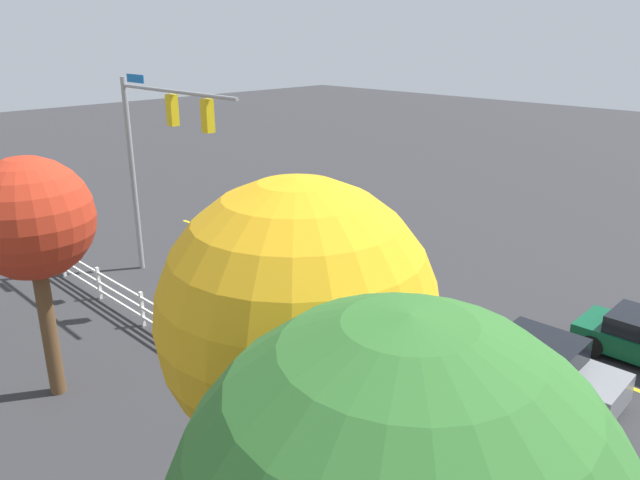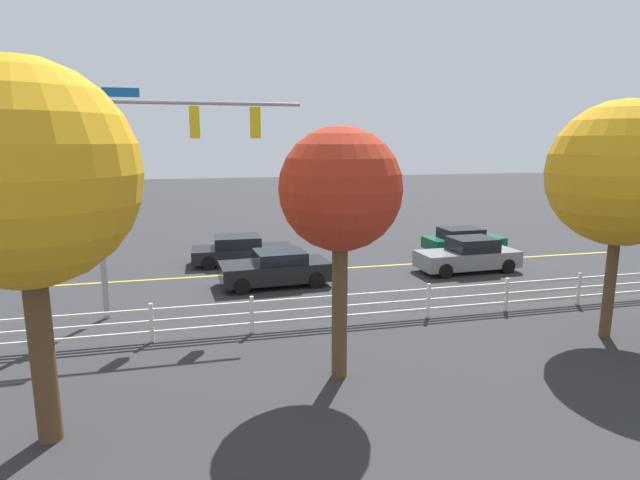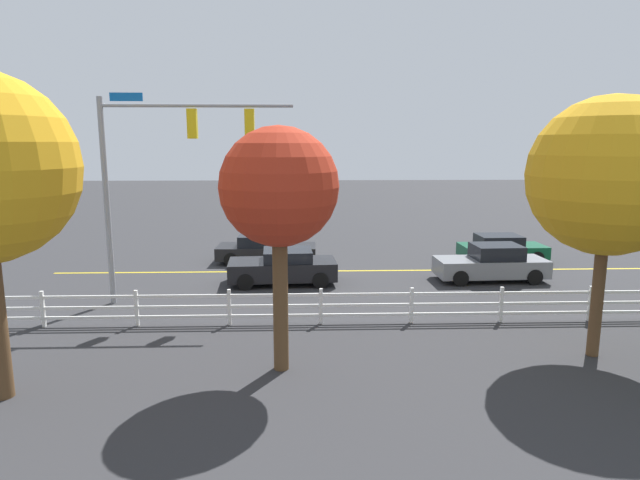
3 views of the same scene
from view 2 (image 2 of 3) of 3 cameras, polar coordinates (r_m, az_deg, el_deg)
name	(u,v)px [view 2 (image 2 of 3)]	position (r m, az deg, el deg)	size (l,w,h in m)	color
ground_plane	(264,273)	(22.93, -6.16, -3.63)	(120.00, 120.00, 0.00)	#2D2D30
lane_center_stripe	(351,268)	(23.77, 3.45, -3.05)	(28.00, 0.16, 0.01)	gold
signal_assembly	(160,160)	(17.44, -17.29, 8.40)	(6.60, 0.38, 7.33)	gray
car_0	(241,250)	(24.60, -8.66, -1.13)	(4.75, 2.10, 1.34)	black
car_1	(468,256)	(23.86, 16.06, -1.67)	(4.56, 1.95, 1.52)	slate
car_2	(463,240)	(27.80, 15.51, -0.04)	(4.04, 1.93, 1.30)	#0C4C2D
car_3	(276,268)	(20.83, -4.90, -3.15)	(4.44, 2.23, 1.40)	black
white_rail_fence	(387,303)	(16.83, 7.42, -6.93)	(26.10, 0.10, 1.15)	white
tree_1	(622,174)	(16.87, 30.37, 6.34)	(4.09, 4.09, 6.88)	brown
tree_2	(23,176)	(10.59, -29.95, 6.12)	(4.10, 4.10, 7.20)	brown
tree_3	(340,192)	(12.02, 2.27, 5.37)	(2.90, 2.90, 6.08)	brown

